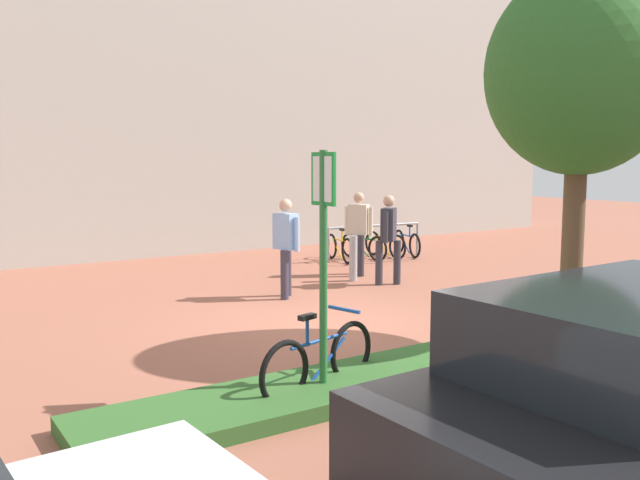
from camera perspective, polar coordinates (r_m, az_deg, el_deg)
ground_plane at (r=9.79m, az=1.14°, el=-7.32°), size 60.00×60.00×0.00m
building_facade at (r=17.50m, az=-15.55°, el=15.17°), size 28.00×1.20×10.00m
planter_strip at (r=7.54m, az=6.73°, el=-11.09°), size 7.00×1.10×0.16m
tree_sidewalk at (r=9.37m, az=21.13°, el=12.97°), size 2.38×2.38×4.81m
parking_sign_post at (r=6.62m, az=0.29°, el=0.14°), size 0.08×0.36×2.49m
bike_at_sign at (r=7.03m, az=-0.02°, el=-10.08°), size 1.64×0.55×0.86m
bike_rack_cluster at (r=16.37m, az=4.60°, el=-0.35°), size 2.66×1.66×0.83m
bollard_steel at (r=13.30m, az=2.83°, el=-1.56°), size 0.16×0.16×0.90m
person_casual_tan at (r=13.92m, az=3.29°, el=1.02°), size 0.43×0.52×1.72m
person_suited_navy at (r=12.90m, az=5.81°, el=0.53°), size 0.49×0.44×1.72m
person_shirt_blue at (r=11.64m, az=-2.90°, el=-0.13°), size 0.34×0.59×1.72m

